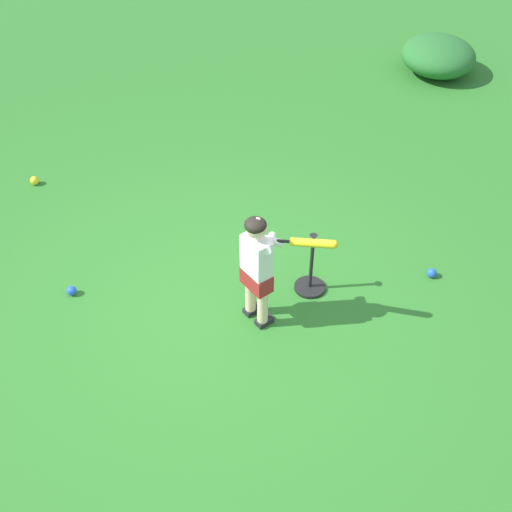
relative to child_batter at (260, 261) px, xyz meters
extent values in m
plane|color=#2D7528|center=(-0.43, 0.11, -0.65)|extent=(40.00, 40.00, 0.00)
cube|color=#232328|center=(-0.06, 0.08, -0.63)|extent=(0.17, 0.16, 0.05)
cylinder|color=beige|center=(-0.08, 0.07, -0.44)|extent=(0.09, 0.09, 0.34)
cube|color=#232328|center=(0.04, -0.06, -0.63)|extent=(0.17, 0.16, 0.05)
cylinder|color=beige|center=(0.02, -0.07, -0.44)|extent=(0.09, 0.09, 0.34)
cube|color=maroon|center=(-0.03, 0.00, -0.19)|extent=(0.28, 0.31, 0.16)
cube|color=white|center=(-0.03, 0.00, 0.06)|extent=(0.27, 0.29, 0.34)
sphere|color=beige|center=(-0.03, 0.00, 0.34)|extent=(0.17, 0.17, 0.17)
ellipsoid|color=black|center=(-0.04, -0.01, 0.37)|extent=(0.24, 0.24, 0.11)
sphere|color=yellow|center=(0.08, 0.08, 0.15)|extent=(0.04, 0.04, 0.04)
cylinder|color=black|center=(0.17, 0.05, 0.16)|extent=(0.14, 0.06, 0.05)
cylinder|color=yellow|center=(0.40, -0.01, 0.20)|extent=(0.35, 0.16, 0.11)
sphere|color=yellow|center=(0.56, -0.06, 0.22)|extent=(0.07, 0.07, 0.07)
cylinder|color=white|center=(0.04, 0.09, 0.16)|extent=(0.31, 0.10, 0.14)
cylinder|color=white|center=(0.08, 0.03, 0.16)|extent=(0.12, 0.31, 0.14)
sphere|color=yellow|center=(-2.45, 2.07, -0.60)|extent=(0.10, 0.10, 0.10)
sphere|color=blue|center=(1.60, 0.50, -0.61)|extent=(0.09, 0.09, 0.09)
sphere|color=blue|center=(-1.68, 0.31, -0.61)|extent=(0.09, 0.09, 0.09)
cylinder|color=black|center=(0.46, 0.36, -0.64)|extent=(0.28, 0.28, 0.03)
cylinder|color=black|center=(0.46, 0.36, -0.35)|extent=(0.03, 0.03, 0.55)
cone|color=black|center=(0.46, 0.36, -0.05)|extent=(0.07, 0.07, 0.04)
ellipsoid|color=#286B2D|center=(2.65, 4.88, -0.40)|extent=(1.04, 1.16, 0.51)
camera|label=1|loc=(-0.08, -3.70, 3.26)|focal=43.63mm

